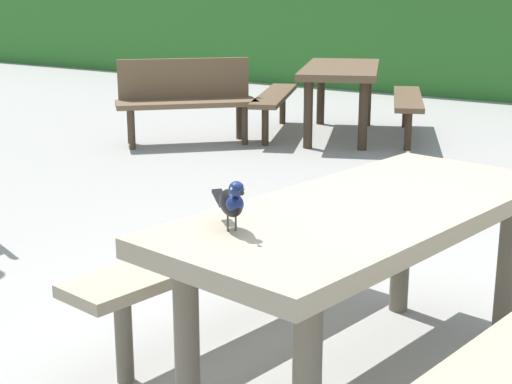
{
  "coord_description": "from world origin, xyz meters",
  "views": [
    {
      "loc": [
        0.99,
        -2.64,
        1.53
      ],
      "look_at": [
        -0.44,
        -0.5,
        0.84
      ],
      "focal_mm": 53.69,
      "sensor_mm": 36.0,
      "label": 1
    }
  ],
  "objects": [
    {
      "name": "picnic_table_foreground",
      "position": [
        -0.2,
        -0.09,
        0.56
      ],
      "size": [
        1.91,
        1.93,
        0.74
      ],
      "color": "gray",
      "rests_on": "ground"
    },
    {
      "name": "ground_plane",
      "position": [
        0.0,
        0.0,
        0.0
      ],
      "size": [
        60.0,
        60.0,
        0.0
      ],
      "primitive_type": "plane",
      "color": "gray"
    },
    {
      "name": "bird_grackle",
      "position": [
        -0.43,
        -0.66,
        0.84
      ],
      "size": [
        0.24,
        0.19,
        0.18
      ],
      "color": "black",
      "rests_on": "picnic_table_foreground"
    },
    {
      "name": "park_bench_side",
      "position": [
        -3.87,
        3.34,
        0.49
      ],
      "size": [
        1.29,
        1.31,
        0.84
      ],
      "color": "brown",
      "rests_on": "ground"
    },
    {
      "name": "picnic_table_mid_right",
      "position": [
        -2.75,
        4.53,
        0.56
      ],
      "size": [
        2.23,
        2.25,
        0.74
      ],
      "color": "brown",
      "rests_on": "ground"
    }
  ]
}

